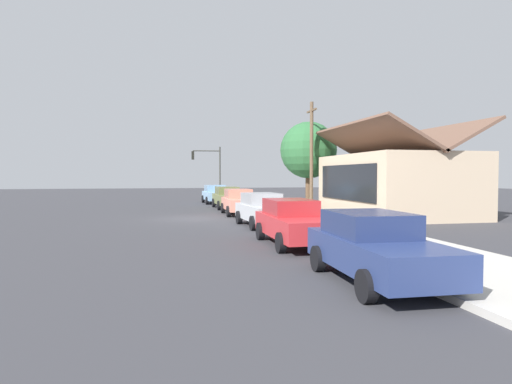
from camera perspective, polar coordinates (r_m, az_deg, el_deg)
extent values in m
plane|color=#38383D|center=(25.24, -7.64, -3.44)|extent=(120.00, 120.00, 0.00)
cube|color=beige|center=(26.25, 4.65, -3.03)|extent=(60.00, 4.20, 0.16)
cube|color=#8CB7E0|center=(38.62, -5.23, -0.47)|extent=(4.43, 1.98, 0.70)
cube|color=#779CBE|center=(39.02, -5.33, 0.48)|extent=(2.15, 1.69, 0.56)
cylinder|color=black|center=(37.45, -3.53, -1.08)|extent=(0.67, 0.24, 0.66)
cylinder|color=black|center=(37.17, -6.32, -1.12)|extent=(0.67, 0.24, 0.66)
cylinder|color=black|center=(40.12, -4.23, -0.87)|extent=(0.67, 0.24, 0.66)
cylinder|color=black|center=(39.85, -6.83, -0.90)|extent=(0.67, 0.24, 0.66)
cube|color=olive|center=(32.78, -3.64, -0.94)|extent=(4.83, 1.80, 0.70)
cube|color=#61683C|center=(33.22, -3.77, 0.19)|extent=(2.33, 1.56, 0.56)
cylinder|color=black|center=(31.48, -1.64, -1.70)|extent=(0.66, 0.23, 0.66)
cylinder|color=black|center=(31.20, -4.78, -1.74)|extent=(0.66, 0.23, 0.66)
cylinder|color=black|center=(34.41, -2.60, -1.37)|extent=(0.66, 0.23, 0.66)
cylinder|color=black|center=(34.15, -5.47, -1.41)|extent=(0.66, 0.23, 0.66)
cube|color=#EA8C75|center=(27.48, -2.18, -1.54)|extent=(4.45, 1.76, 0.70)
cube|color=tan|center=(27.88, -2.32, -0.19)|extent=(2.15, 1.53, 0.56)
cylinder|color=black|center=(26.31, 0.14, -2.46)|extent=(0.66, 0.23, 0.66)
cylinder|color=black|center=(26.03, -3.55, -2.52)|extent=(0.66, 0.23, 0.66)
cylinder|color=black|center=(29.00, -0.94, -2.03)|extent=(0.66, 0.23, 0.66)
cylinder|color=black|center=(28.74, -4.29, -2.08)|extent=(0.66, 0.23, 0.66)
cube|color=silver|center=(21.21, 0.98, -2.64)|extent=(4.56, 2.03, 0.70)
cube|color=#A0A2A6|center=(21.60, 0.65, -0.88)|extent=(2.23, 1.68, 0.56)
cylinder|color=black|center=(20.21, 4.51, -3.88)|extent=(0.67, 0.26, 0.66)
cylinder|color=black|center=(19.68, -0.38, -4.04)|extent=(0.67, 0.26, 0.66)
cylinder|color=black|center=(22.82, 2.15, -3.18)|extent=(0.67, 0.26, 0.66)
cylinder|color=black|center=(22.36, -2.21, -3.29)|extent=(0.67, 0.26, 0.66)
cube|color=red|center=(15.66, 4.88, -4.36)|extent=(4.75, 1.76, 0.70)
cube|color=#A9272B|center=(16.05, 4.39, -1.94)|extent=(2.28, 1.54, 0.56)
cylinder|color=black|center=(14.62, 9.87, -6.24)|extent=(0.66, 0.22, 0.66)
cylinder|color=black|center=(14.06, 3.21, -6.54)|extent=(0.66, 0.22, 0.66)
cylinder|color=black|center=(17.35, 6.22, -4.89)|extent=(0.66, 0.22, 0.66)
cylinder|color=black|center=(16.89, 0.56, -5.07)|extent=(0.66, 0.22, 0.66)
cube|color=navy|center=(10.52, 15.36, -7.65)|extent=(4.66, 1.95, 0.70)
cube|color=navy|center=(10.85, 14.32, -3.99)|extent=(2.25, 1.67, 0.56)
cylinder|color=black|center=(9.84, 24.02, -10.53)|extent=(0.66, 0.23, 0.66)
cylinder|color=black|center=(8.94, 14.04, -11.69)|extent=(0.66, 0.23, 0.66)
cylinder|color=black|center=(12.25, 16.28, -7.93)|extent=(0.66, 0.23, 0.66)
cylinder|color=black|center=(11.54, 7.99, -8.49)|extent=(0.66, 0.23, 0.66)
cube|color=#CCB293|center=(28.22, 17.51, 0.85)|extent=(9.51, 6.35, 3.71)
cube|color=black|center=(26.78, 11.52, 1.24)|extent=(7.61, 0.08, 2.08)
cube|color=brown|center=(27.55, 14.68, 6.47)|extent=(10.11, 3.47, 1.95)
cube|color=brown|center=(29.10, 20.31, 6.17)|extent=(10.11, 3.47, 1.95)
cylinder|color=brown|center=(33.45, 6.77, 0.67)|extent=(0.44, 0.44, 3.18)
sphere|color=#2D6638|center=(33.50, 6.79, 5.39)|extent=(4.24, 4.24, 4.24)
cylinder|color=#383833|center=(43.02, -4.67, 2.36)|extent=(0.14, 0.14, 5.20)
cylinder|color=#383833|center=(42.94, -6.41, 5.29)|extent=(0.10, 2.60, 0.10)
cube|color=black|center=(42.81, -8.14, 4.69)|extent=(0.28, 0.24, 0.80)
sphere|color=red|center=(42.97, -8.16, 5.03)|extent=(0.16, 0.16, 0.16)
sphere|color=yellow|center=(42.95, -8.16, 4.68)|extent=(0.16, 0.16, 0.16)
sphere|color=green|center=(42.94, -8.16, 4.34)|extent=(0.16, 0.16, 0.16)
cylinder|color=brown|center=(30.81, 7.16, 4.56)|extent=(0.24, 0.24, 7.50)
cube|color=brown|center=(31.11, 7.19, 10.37)|extent=(1.80, 0.12, 0.12)
cylinder|color=red|center=(18.21, 7.68, -4.23)|extent=(0.22, 0.22, 0.55)
sphere|color=red|center=(18.17, 7.69, -3.15)|extent=(0.18, 0.18, 0.18)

